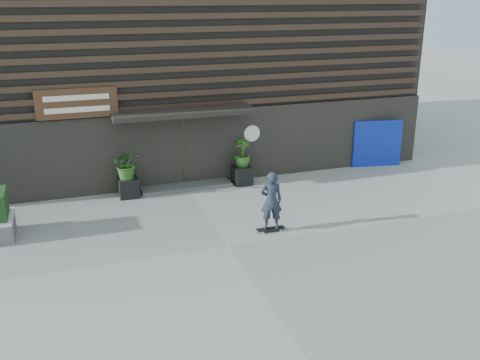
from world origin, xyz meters
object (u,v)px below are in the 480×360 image
object	(u,v)px
blue_tarp	(377,143)
skateboarder	(271,201)
planter_pot_left	(129,188)
planter_pot_right	(242,175)

from	to	relation	value
blue_tarp	skateboarder	size ratio (longest dim) A/B	1.08
blue_tarp	skateboarder	bearing A→B (deg)	-134.58
planter_pot_left	planter_pot_right	world-z (taller)	same
skateboarder	planter_pot_right	bearing A→B (deg)	82.43
planter_pot_left	skateboarder	size ratio (longest dim) A/B	0.35
planter_pot_right	skateboarder	distance (m)	3.98
planter_pot_right	skateboarder	xyz separation A→B (m)	(-0.52, -3.90, 0.59)
blue_tarp	planter_pot_left	bearing A→B (deg)	-168.27
blue_tarp	skateboarder	distance (m)	7.22
planter_pot_left	blue_tarp	bearing A→B (deg)	1.88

